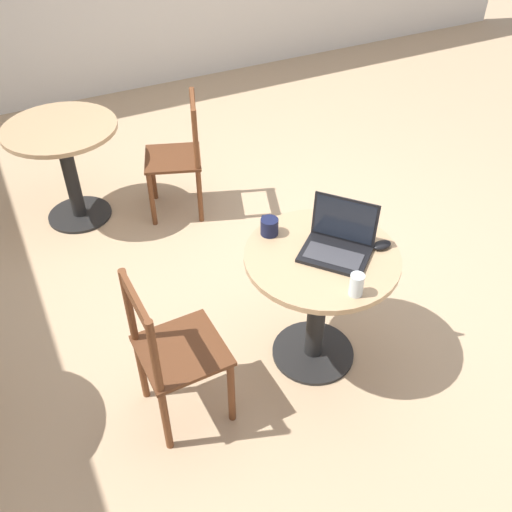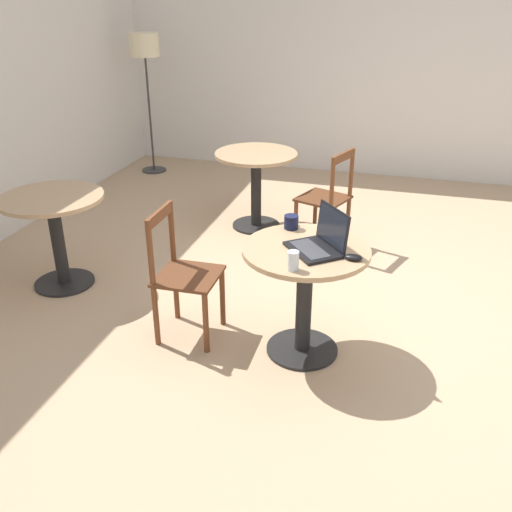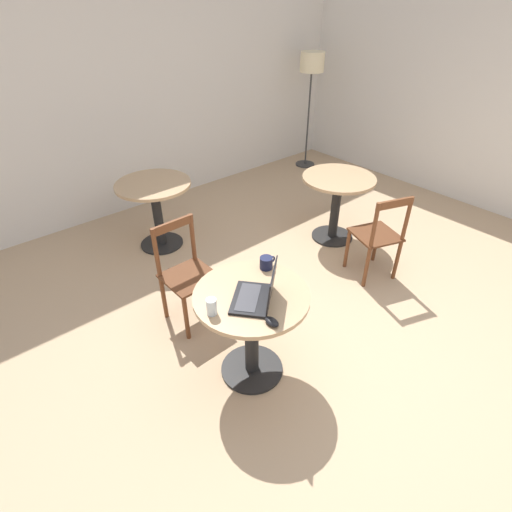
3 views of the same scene
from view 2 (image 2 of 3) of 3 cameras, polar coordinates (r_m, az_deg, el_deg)
name	(u,v)px [view 2 (image 2 of 3)]	position (r m, az deg, el deg)	size (l,w,h in m)	color
ground_plane	(353,306)	(4.18, 9.71, -4.93)	(16.00, 16.00, 0.00)	tan
wall_side	(399,57)	(6.87, 14.14, 18.71)	(0.06, 9.40, 2.70)	silver
cafe_table_near	(305,278)	(3.40, 4.92, -2.20)	(0.75, 0.75, 0.71)	black
cafe_table_mid	(256,174)	(5.27, 0.01, 8.22)	(0.75, 0.75, 0.71)	black
cafe_table_far	(55,221)	(4.44, -19.48, 3.27)	(0.75, 0.75, 0.71)	black
chair_near_back	(182,275)	(3.64, -7.39, -1.92)	(0.39, 0.39, 0.86)	brown
chair_mid_front	(327,199)	(4.92, 7.15, 5.65)	(0.49, 0.49, 0.86)	brown
floor_lamp	(145,54)	(6.95, -11.05, 19.20)	(0.33, 0.33, 1.60)	#333333
laptop	(319,242)	(3.27, 6.33, 1.38)	(0.40, 0.40, 0.25)	black
mouse	(353,257)	(3.19, 9.72, -0.13)	(0.06, 0.10, 0.03)	black
mug	(291,222)	(3.55, 3.55, 3.43)	(0.13, 0.09, 0.09)	#141938
drinking_glass	(293,261)	(3.03, 3.73, -0.48)	(0.06, 0.06, 0.11)	silver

